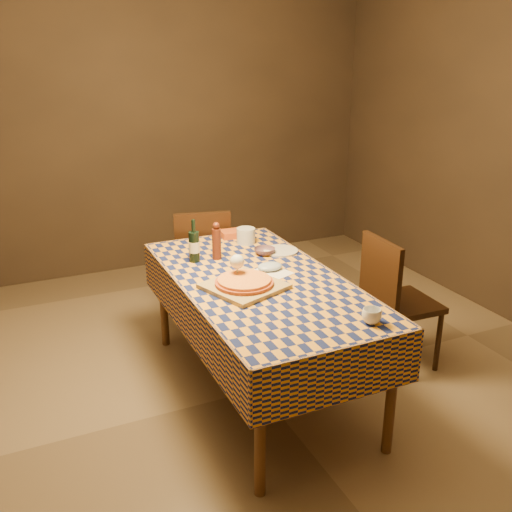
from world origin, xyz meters
name	(u,v)px	position (x,y,z in m)	size (l,w,h in m)	color
room	(260,184)	(0.00, 0.00, 1.35)	(5.00, 5.10, 2.70)	brown
dining_table	(259,291)	(0.00, 0.00, 0.69)	(0.94, 1.84, 0.77)	brown
cutting_board	(244,286)	(-0.14, -0.09, 0.78)	(0.39, 0.39, 0.02)	#A5894D
pizza	(244,282)	(-0.14, -0.09, 0.81)	(0.37, 0.37, 0.03)	#A7421B
pepper_mill	(217,242)	(-0.11, 0.43, 0.89)	(0.08, 0.08, 0.25)	#4B1E11
bowl	(265,251)	(0.21, 0.38, 0.79)	(0.14, 0.14, 0.04)	#5D424E
wine_glass	(237,263)	(-0.14, 0.01, 0.89)	(0.09, 0.09, 0.17)	silver
wine_bottle	(194,246)	(-0.26, 0.45, 0.87)	(0.08, 0.08, 0.28)	black
deli_tub	(246,236)	(0.19, 0.64, 0.82)	(0.13, 0.13, 0.11)	silver
takeout_container	(234,234)	(0.17, 0.81, 0.79)	(0.19, 0.13, 0.05)	#B94B18
white_plate	(281,251)	(0.33, 0.38, 0.78)	(0.23, 0.23, 0.01)	silver
tumbler	(372,316)	(0.27, -0.76, 0.81)	(0.10, 0.10, 0.08)	silver
flour_patch	(266,274)	(0.07, 0.04, 0.77)	(0.28, 0.22, 0.00)	white
flour_bag	(270,266)	(0.12, 0.11, 0.79)	(0.16, 0.12, 0.05)	#9CAFC8
chair_far	(202,259)	(0.01, 1.09, 0.52)	(0.51, 0.51, 0.93)	black
chair_right	(393,296)	(0.94, -0.09, 0.52)	(0.45, 0.44, 0.93)	black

